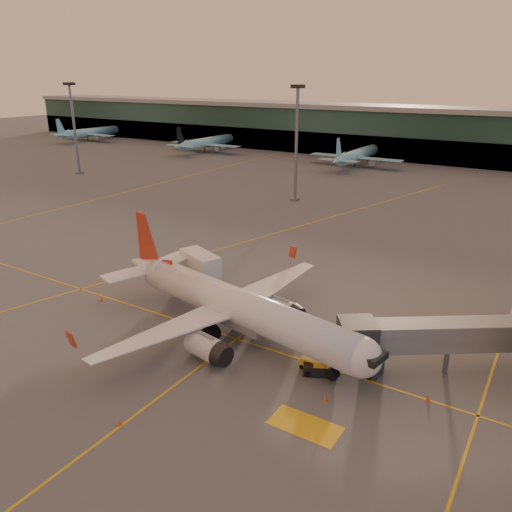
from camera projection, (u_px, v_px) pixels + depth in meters
The scene contains 15 objects.
ground at pixel (172, 346), 53.73m from camera, with size 600.00×600.00×0.00m, color #4C4F54.
taxi_markings at pixel (301, 232), 92.81m from camera, with size 100.12×173.00×0.01m.
terminal at pixel (458, 136), 163.65m from camera, with size 400.00×20.00×17.60m.
mast_west_far at pixel (74, 122), 142.94m from camera, with size 2.40×2.40×25.60m.
mast_west_near at pixel (297, 135), 111.19m from camera, with size 2.40×2.40×25.60m.
distant_aircraft_row at pixel (476, 177), 142.29m from camera, with size 350.00×34.00×13.00m.
main_airplane at pixel (233, 306), 54.85m from camera, with size 36.98×33.56×11.21m.
jet_bridge at pixel (463, 337), 47.85m from camera, with size 20.00×15.02×5.65m.
catering_truck at pixel (200, 269), 67.40m from camera, with size 7.12×5.06×5.07m.
gpu_cart at pixel (312, 364), 49.38m from camera, with size 2.15×1.31×1.22m.
pushback_tug at pixel (320, 368), 48.59m from camera, with size 3.67×2.90×1.67m.
cone_nose at pixel (428, 398), 44.65m from camera, with size 0.42×0.42×0.54m.
cone_tail at pixel (102, 299), 64.53m from camera, with size 0.42×0.42×0.54m.
cone_wing_right at pixel (120, 423), 41.54m from camera, with size 0.39×0.39×0.49m.
cone_fwd at pixel (325, 399), 44.61m from camera, with size 0.43×0.43×0.55m.
Camera 1 is at (32.70, -35.17, 27.52)m, focal length 35.00 mm.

